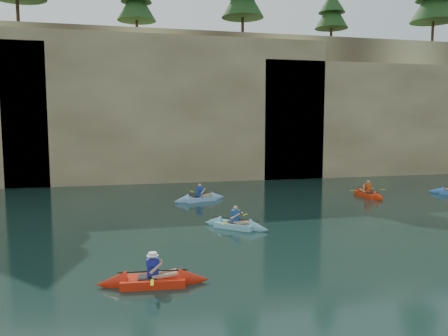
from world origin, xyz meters
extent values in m
plane|color=black|center=(0.00, 0.00, 0.00)|extent=(160.00, 160.00, 0.00)
cube|color=tan|center=(0.00, 30.00, 6.00)|extent=(70.00, 16.00, 12.00)
cube|color=tan|center=(2.00, 22.60, 5.70)|extent=(24.00, 2.40, 11.40)
cube|color=tan|center=(22.00, 22.60, 4.92)|extent=(26.00, 2.40, 9.84)
cube|color=black|center=(-4.00, 21.95, 1.60)|extent=(3.50, 1.00, 3.20)
cube|color=black|center=(10.00, 21.95, 2.25)|extent=(5.00, 1.00, 4.50)
cube|color=red|center=(-1.23, 1.02, 0.14)|extent=(2.57, 1.01, 0.29)
cone|color=red|center=(-0.05, 0.91, 0.14)|extent=(0.95, 0.83, 0.75)
cone|color=red|center=(-2.40, 1.13, 0.14)|extent=(0.95, 0.83, 0.75)
cube|color=black|center=(-1.38, 1.04, 0.26)|extent=(0.59, 0.52, 0.04)
cube|color=navy|center=(-1.23, 1.02, 0.53)|extent=(0.34, 0.24, 0.48)
sphere|color=tan|center=(-1.23, 1.02, 0.87)|extent=(0.20, 0.20, 0.20)
cylinder|color=black|center=(-1.23, 1.02, 0.43)|extent=(1.99, 0.22, 0.04)
cube|color=yellow|center=(-1.14, 1.92, 0.43)|extent=(0.12, 0.43, 0.02)
cube|color=yellow|center=(-1.31, 0.13, 0.43)|extent=(0.12, 0.43, 0.02)
cylinder|color=white|center=(-1.23, 1.02, 0.91)|extent=(0.34, 0.34, 0.10)
cube|color=#80C2D6|center=(2.81, 6.97, 0.14)|extent=(2.34, 2.19, 0.27)
cone|color=#80C2D6|center=(3.66, 6.22, 0.14)|extent=(1.14, 1.13, 0.75)
cone|color=#80C2D6|center=(1.95, 7.73, 0.14)|extent=(1.14, 1.13, 0.75)
cube|color=black|center=(2.69, 7.07, 0.24)|extent=(0.72, 0.72, 0.04)
cube|color=#1B4797|center=(2.81, 6.97, 0.54)|extent=(0.40, 0.39, 0.50)
sphere|color=tan|center=(2.81, 6.97, 0.90)|extent=(0.21, 0.21, 0.21)
cylinder|color=black|center=(2.81, 6.97, 0.41)|extent=(1.69, 1.50, 0.04)
cube|color=yellow|center=(3.48, 7.73, 0.41)|extent=(0.34, 0.37, 0.02)
cube|color=yellow|center=(2.14, 6.22, 0.41)|extent=(0.34, 0.37, 0.02)
cube|color=red|center=(12.87, 12.76, 0.14)|extent=(0.81, 2.67, 0.28)
cone|color=red|center=(12.87, 14.02, 0.14)|extent=(0.77, 0.94, 0.77)
cone|color=red|center=(12.86, 11.51, 0.14)|extent=(0.77, 0.94, 0.77)
cube|color=black|center=(12.87, 12.61, 0.25)|extent=(0.48, 0.55, 0.04)
cube|color=#D74512|center=(12.87, 12.76, 0.55)|extent=(0.23, 0.35, 0.51)
sphere|color=tan|center=(12.87, 12.76, 0.92)|extent=(0.22, 0.22, 0.22)
cylinder|color=black|center=(12.87, 12.76, 0.42)|extent=(0.05, 2.27, 0.04)
cube|color=yellow|center=(11.83, 12.77, 0.42)|extent=(0.42, 0.08, 0.02)
cube|color=yellow|center=(13.90, 12.76, 0.42)|extent=(0.42, 0.08, 0.02)
cube|color=#8BB5E9|center=(2.41, 13.77, 0.14)|extent=(2.71, 1.54, 0.28)
cone|color=#8BB5E9|center=(3.58, 14.14, 0.14)|extent=(1.10, 1.01, 0.77)
cone|color=#8BB5E9|center=(1.25, 13.41, 0.14)|extent=(1.10, 1.01, 0.77)
cube|color=black|center=(2.27, 13.73, 0.25)|extent=(0.67, 0.63, 0.04)
cube|color=#1B3999|center=(2.41, 13.77, 0.55)|extent=(0.40, 0.32, 0.52)
sphere|color=tan|center=(2.41, 13.77, 0.92)|extent=(0.22, 0.22, 0.22)
cylinder|color=black|center=(2.41, 13.77, 0.42)|extent=(2.19, 0.72, 0.04)
cube|color=yellow|center=(2.10, 14.77, 0.42)|extent=(0.20, 0.42, 0.02)
cube|color=yellow|center=(2.73, 12.78, 0.42)|extent=(0.20, 0.42, 0.02)
cone|color=#3F81D8|center=(17.94, 12.95, 0.14)|extent=(1.17, 1.19, 0.74)
camera|label=1|loc=(-2.02, -11.28, 4.76)|focal=35.00mm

